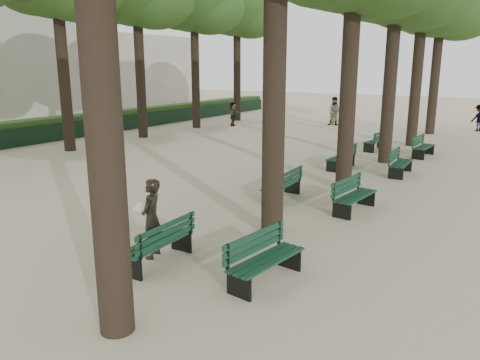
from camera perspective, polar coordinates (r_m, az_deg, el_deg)
The scene contains 18 objects.
ground at distance 9.90m, azimuth -12.35°, elevation -9.86°, with size 120.00×120.00×0.00m, color beige.
tree_far_5 at distance 34.99m, azimuth -0.37°, elevation 20.67°, with size 6.00×6.00×10.45m.
bench_left_0 at distance 9.70m, azimuth -10.01°, elevation -8.51°, with size 0.61×1.81×0.92m.
bench_left_1 at distance 14.10m, azimuth 5.09°, elevation -1.28°, with size 0.63×1.82×0.92m.
bench_left_2 at distance 18.72m, azimuth 12.18°, elevation 2.20°, with size 0.65×1.82×0.92m.
bench_left_3 at distance 23.22m, azimuth 16.20°, elevation 4.16°, with size 0.79×1.86×0.92m.
bench_right_0 at distance 8.80m, azimuth 3.19°, elevation -10.70°, with size 0.81×1.86×0.92m.
bench_right_1 at distance 13.24m, azimuth 13.81°, elevation -2.63°, with size 0.76×1.85×0.92m.
bench_right_2 at distance 18.17m, azimuth 18.98°, elevation 1.42°, with size 0.63×1.82×0.92m.
bench_right_3 at distance 22.20m, azimuth 21.45°, elevation 3.34°, with size 0.71×1.84×0.92m.
man_with_map at distance 9.86m, azimuth -10.72°, elevation -4.64°, with size 0.70×0.75×1.69m.
pedestrian_b at distance 32.42m, azimuth 27.12°, elevation 6.75°, with size 1.05×0.33×1.63m, color #262628.
pedestrian_a at distance 32.35m, azimuth 11.50°, elevation 8.21°, with size 0.93×0.38×1.91m, color #262628.
pedestrian_d at distance 33.03m, azimuth 11.46°, elevation 8.00°, with size 0.75×0.31×1.54m, color #262628.
pedestrian_e at distance 31.60m, azimuth -0.83°, elevation 8.04°, with size 1.45×0.31×1.56m, color #262628.
fence at distance 27.85m, azimuth -19.11°, elevation 5.83°, with size 0.08×42.00×0.90m, color black.
hedge at distance 28.37m, azimuth -20.04°, elevation 6.20°, with size 1.20×42.00×1.20m, color #244919.
building_far at distance 53.69m, azimuth -15.96°, elevation 12.77°, with size 12.00×16.00×7.00m, color #B7B2A3.
Camera 1 is at (6.43, -6.44, 3.91)m, focal length 35.00 mm.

